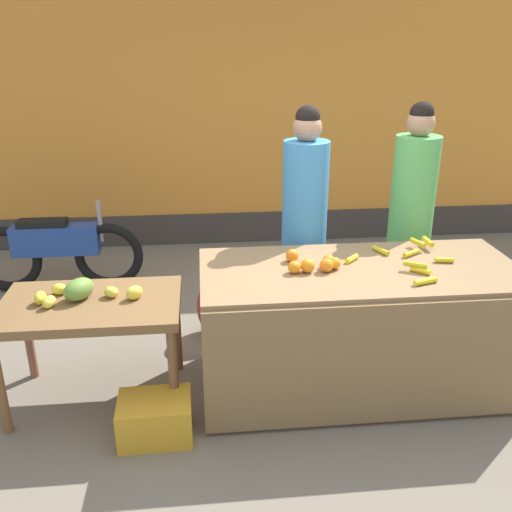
% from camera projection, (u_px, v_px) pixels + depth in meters
% --- Properties ---
extents(ground_plane, '(24.00, 24.00, 0.00)m').
position_uv_depth(ground_plane, '(294.00, 385.00, 3.87)').
color(ground_plane, '#756B5B').
extents(market_wall_back, '(8.74, 0.23, 2.98)m').
position_uv_depth(market_wall_back, '(252.00, 116.00, 6.16)').
color(market_wall_back, orange).
rests_on(market_wall_back, ground).
extents(fruit_stall_counter, '(2.10, 0.94, 0.88)m').
position_uv_depth(fruit_stall_counter, '(357.00, 328.00, 3.74)').
color(fruit_stall_counter, olive).
rests_on(fruit_stall_counter, ground).
extents(side_table_wooden, '(1.13, 0.71, 0.72)m').
position_uv_depth(side_table_wooden, '(91.00, 314.00, 3.51)').
color(side_table_wooden, brown).
rests_on(side_table_wooden, ground).
extents(banana_bunch_pile, '(0.72, 0.71, 0.07)m').
position_uv_depth(banana_bunch_pile, '(411.00, 258.00, 3.67)').
color(banana_bunch_pile, gold).
rests_on(banana_bunch_pile, fruit_stall_counter).
extents(orange_pile, '(0.35, 0.28, 0.09)m').
position_uv_depth(orange_pile, '(313.00, 263.00, 3.55)').
color(orange_pile, orange).
rests_on(orange_pile, fruit_stall_counter).
extents(mango_papaya_pile, '(0.69, 0.29, 0.14)m').
position_uv_depth(mango_papaya_pile, '(81.00, 291.00, 3.48)').
color(mango_papaya_pile, yellow).
rests_on(mango_papaya_pile, side_table_wooden).
extents(vendor_woman_blue_shirt, '(0.34, 0.34, 1.84)m').
position_uv_depth(vendor_woman_blue_shirt, '(304.00, 228.00, 4.20)').
color(vendor_woman_blue_shirt, '#33333D').
rests_on(vendor_woman_blue_shirt, ground).
extents(vendor_woman_green_shirt, '(0.34, 0.34, 1.85)m').
position_uv_depth(vendor_woman_green_shirt, '(410.00, 220.00, 4.35)').
color(vendor_woman_green_shirt, '#33333D').
rests_on(vendor_woman_green_shirt, ground).
extents(parked_motorcycle, '(1.60, 0.18, 0.88)m').
position_uv_depth(parked_motorcycle, '(57.00, 250.00, 5.21)').
color(parked_motorcycle, black).
rests_on(parked_motorcycle, ground).
extents(produce_crate, '(0.45, 0.33, 0.26)m').
position_uv_depth(produce_crate, '(155.00, 418.00, 3.34)').
color(produce_crate, gold).
rests_on(produce_crate, ground).
extents(produce_sack, '(0.45, 0.47, 0.49)m').
position_uv_depth(produce_sack, '(217.00, 308.00, 4.43)').
color(produce_sack, maroon).
rests_on(produce_sack, ground).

